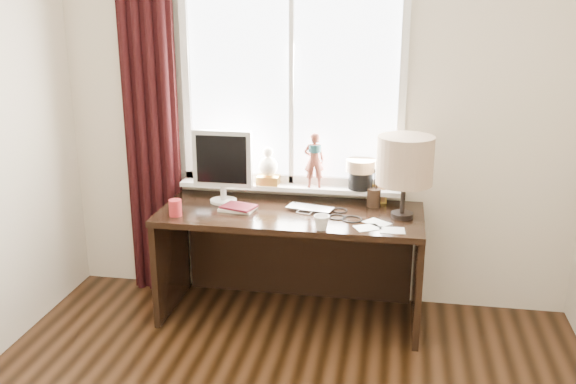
% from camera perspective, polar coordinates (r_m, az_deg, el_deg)
% --- Properties ---
extents(wall_back, '(3.50, 0.00, 2.60)m').
position_cam_1_polar(wall_back, '(4.34, 2.37, 6.64)').
color(wall_back, beige).
rests_on(wall_back, ground).
extents(laptop, '(0.34, 0.26, 0.02)m').
position_cam_1_polar(laptop, '(4.16, 2.01, -1.49)').
color(laptop, silver).
rests_on(laptop, desk).
extents(mug, '(0.12, 0.13, 0.10)m').
position_cam_1_polar(mug, '(3.82, 2.99, -2.69)').
color(mug, white).
rests_on(mug, desk).
extents(red_cup, '(0.08, 0.08, 0.11)m').
position_cam_1_polar(red_cup, '(4.11, -9.98, -1.40)').
color(red_cup, '#A52225').
rests_on(red_cup, desk).
extents(window, '(1.52, 0.21, 1.40)m').
position_cam_1_polar(window, '(4.31, 0.40, 6.64)').
color(window, white).
rests_on(window, ground).
extents(curtain, '(0.38, 0.09, 2.25)m').
position_cam_1_polar(curtain, '(4.58, -12.05, 4.46)').
color(curtain, black).
rests_on(curtain, floor).
extents(desk, '(1.70, 0.70, 0.75)m').
position_cam_1_polar(desk, '(4.32, 0.44, -4.39)').
color(desk, black).
rests_on(desk, floor).
extents(monitor, '(0.40, 0.18, 0.49)m').
position_cam_1_polar(monitor, '(4.28, -5.86, 2.67)').
color(monitor, beige).
rests_on(monitor, desk).
extents(notebook_stack, '(0.25, 0.21, 0.03)m').
position_cam_1_polar(notebook_stack, '(4.18, -4.46, -1.40)').
color(notebook_stack, beige).
rests_on(notebook_stack, desk).
extents(brush_holder, '(0.09, 0.09, 0.25)m').
position_cam_1_polar(brush_holder, '(4.26, 7.63, -0.48)').
color(brush_holder, black).
rests_on(brush_holder, desk).
extents(icon_frame, '(0.10, 0.02, 0.13)m').
position_cam_1_polar(icon_frame, '(4.33, 8.13, -0.17)').
color(icon_frame, gold).
rests_on(icon_frame, desk).
extents(table_lamp, '(0.35, 0.35, 0.52)m').
position_cam_1_polar(table_lamp, '(4.00, 10.36, 2.70)').
color(table_lamp, black).
rests_on(table_lamp, desk).
extents(loose_papers, '(0.32, 0.27, 0.00)m').
position_cam_1_polar(loose_papers, '(3.91, 8.07, -3.08)').
color(loose_papers, white).
rests_on(loose_papers, desk).
extents(desk_cables, '(0.25, 0.30, 0.01)m').
position_cam_1_polar(desk_cables, '(4.06, 5.02, -2.17)').
color(desk_cables, black).
rests_on(desk_cables, desk).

